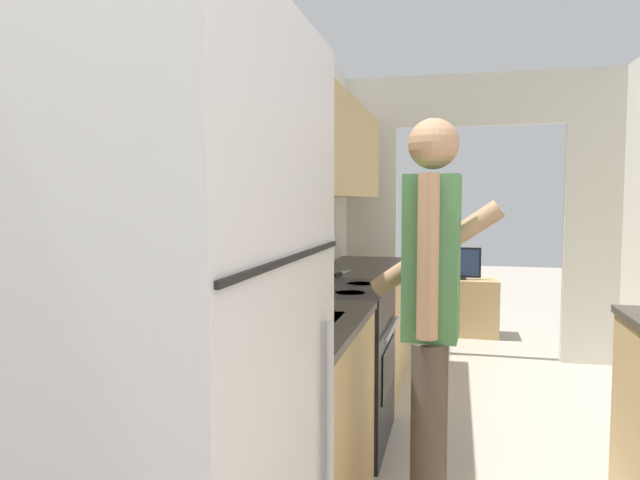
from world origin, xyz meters
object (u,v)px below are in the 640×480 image
(refrigerator, at_px, (146,433))
(knife, at_px, (340,274))
(range_oven, at_px, (334,363))
(tv_cabinet, at_px, (454,306))
(television, at_px, (455,263))
(person, at_px, (431,320))

(refrigerator, distance_m, knife, 2.62)
(refrigerator, relative_size, range_oven, 1.72)
(tv_cabinet, height_order, television, television)
(television, bearing_deg, range_oven, -103.19)
(refrigerator, bearing_deg, tv_cabinet, 82.66)
(tv_cabinet, distance_m, television, 0.46)
(range_oven, bearing_deg, knife, 98.21)
(refrigerator, bearing_deg, knife, 92.27)
(range_oven, distance_m, tv_cabinet, 2.97)
(refrigerator, xyz_separation_m, knife, (-0.10, 2.62, 0.01))
(knife, bearing_deg, person, -54.46)
(refrigerator, relative_size, person, 1.04)
(tv_cabinet, relative_size, knife, 2.59)
(refrigerator, xyz_separation_m, person, (0.56, 1.17, 0.03))
(television, xyz_separation_m, knife, (-0.75, -2.32, 0.17))
(television, bearing_deg, refrigerator, -97.40)
(person, bearing_deg, knife, 27.73)
(person, bearing_deg, refrigerator, 157.52)
(range_oven, bearing_deg, tv_cabinet, 76.99)
(tv_cabinet, distance_m, knife, 2.55)
(television, bearing_deg, tv_cabinet, 90.00)
(television, bearing_deg, knife, -107.82)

